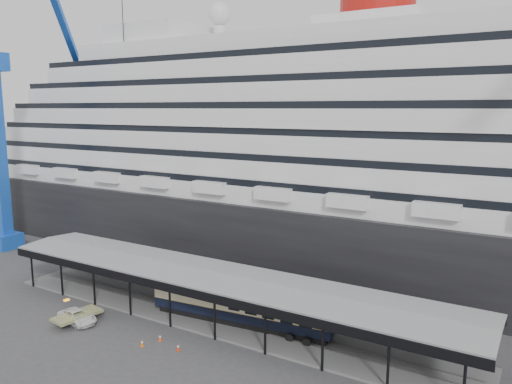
% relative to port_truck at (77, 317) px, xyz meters
% --- Properties ---
extents(ground, '(200.00, 200.00, 0.00)m').
position_rel_port_truck_xyz_m(ground, '(12.06, 3.54, -0.69)').
color(ground, '#3A3A3D').
rests_on(ground, ground).
extents(cruise_ship, '(130.00, 30.00, 43.90)m').
position_rel_port_truck_xyz_m(cruise_ship, '(12.11, 35.54, 17.66)').
color(cruise_ship, black).
rests_on(cruise_ship, ground).
extents(platform_canopy, '(56.00, 9.18, 5.30)m').
position_rel_port_truck_xyz_m(platform_canopy, '(12.06, 8.54, 1.68)').
color(platform_canopy, slate).
rests_on(platform_canopy, ground).
extents(crane_blue, '(22.63, 19.19, 47.60)m').
position_rel_port_truck_xyz_m(crane_blue, '(-33.05, 14.16, 19.27)').
color(crane_blue, blue).
rests_on(crane_blue, ground).
extents(port_truck, '(5.19, 2.91, 1.37)m').
position_rel_port_truck_xyz_m(port_truck, '(0.00, 0.00, 0.00)').
color(port_truck, white).
rests_on(port_truck, ground).
extents(pullman_carriage, '(20.54, 4.53, 20.02)m').
position_rel_port_truck_xyz_m(pullman_carriage, '(15.37, 8.54, 1.76)').
color(pullman_carriage, black).
rests_on(pullman_carriage, ground).
extents(traffic_cone_left, '(0.42, 0.42, 0.71)m').
position_rel_port_truck_xyz_m(traffic_cone_left, '(9.76, -0.38, -0.34)').
color(traffic_cone_left, orange).
rests_on(traffic_cone_left, ground).
extents(traffic_cone_mid, '(0.37, 0.37, 0.67)m').
position_rel_port_truck_xyz_m(traffic_cone_mid, '(10.47, 1.39, -0.35)').
color(traffic_cone_mid, '#F9480D').
rests_on(traffic_cone_mid, ground).
extents(traffic_cone_right, '(0.40, 0.40, 0.69)m').
position_rel_port_truck_xyz_m(traffic_cone_right, '(13.31, 0.74, -0.34)').
color(traffic_cone_right, red).
rests_on(traffic_cone_right, ground).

